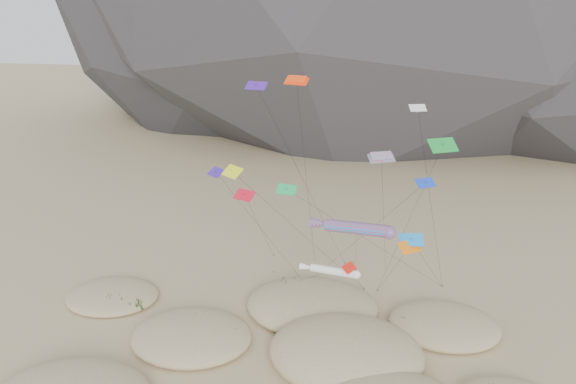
# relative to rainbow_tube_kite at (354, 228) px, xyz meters

# --- Properties ---
(dunes) EXTENTS (54.02, 36.19, 4.51)m
(dunes) POSITION_rel_rainbow_tube_kite_xyz_m (-6.03, -5.47, -12.14)
(dunes) COLOR #CCB789
(dunes) RESTS_ON ground
(dune_grass) EXTENTS (42.17, 29.38, 1.58)m
(dune_grass) POSITION_rel_rainbow_tube_kite_xyz_m (-4.33, -5.26, -12.04)
(dune_grass) COLOR black
(dune_grass) RESTS_ON ground
(kite_stakes) EXTENTS (22.58, 7.78, 0.30)m
(kite_stakes) POSITION_rel_rainbow_tube_kite_xyz_m (-2.04, 14.67, -12.74)
(kite_stakes) COLOR #3F2D1E
(kite_stakes) RESTS_ON ground
(rainbow_tube_kite) EXTENTS (8.73, 20.26, 13.91)m
(rainbow_tube_kite) POSITION_rel_rainbow_tube_kite_xyz_m (0.00, 0.00, 0.00)
(rainbow_tube_kite) COLOR red
(rainbow_tube_kite) RESTS_ON ground
(white_tube_kite) EXTENTS (8.96, 15.04, 9.70)m
(white_tube_kite) POSITION_rel_rainbow_tube_kite_xyz_m (-1.94, -1.99, -3.84)
(white_tube_kite) COLOR white
(white_tube_kite) RESTS_ON ground
(orange_parafoil) EXTENTS (2.90, 8.65, 26.51)m
(orange_parafoil) POSITION_rel_rainbow_tube_kite_xyz_m (-6.90, 7.76, 12.82)
(orange_parafoil) COLOR #FF3F0D
(orange_parafoil) RESTS_ON ground
(multi_parafoil) EXTENTS (2.80, 17.84, 20.35)m
(multi_parafoil) POSITION_rel_rainbow_tube_kite_xyz_m (2.33, 1.29, 6.73)
(multi_parafoil) COLOR #FF1A36
(multi_parafoil) RESTS_ON ground
(delta_kites) EXTENTS (26.60, 22.48, 26.42)m
(delta_kites) POSITION_rel_rainbow_tube_kite_xyz_m (-1.67, 1.21, 3.91)
(delta_kites) COLOR red
(delta_kites) RESTS_ON ground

